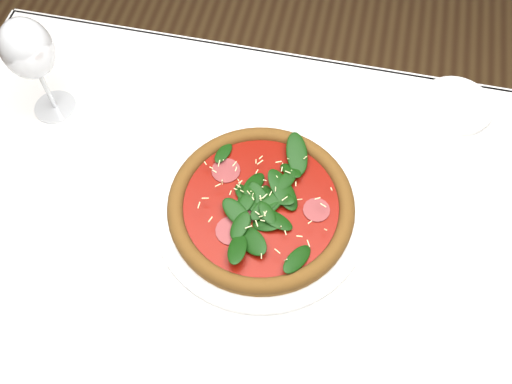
# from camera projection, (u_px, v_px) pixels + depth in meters

# --- Properties ---
(ground) EXTENTS (6.00, 6.00, 0.00)m
(ground) POSITION_uv_depth(u_px,v_px,m) (262.00, 362.00, 1.53)
(ground) COLOR brown
(ground) RESTS_ON ground
(dining_table) EXTENTS (1.21, 0.81, 0.75)m
(dining_table) POSITION_uv_depth(u_px,v_px,m) (266.00, 272.00, 0.97)
(dining_table) COLOR silver
(dining_table) RESTS_ON ground
(plate) EXTENTS (0.34, 0.34, 0.01)m
(plate) POSITION_uv_depth(u_px,v_px,m) (261.00, 210.00, 0.90)
(plate) COLOR white
(plate) RESTS_ON dining_table
(pizza) EXTENTS (0.32, 0.32, 0.04)m
(pizza) POSITION_uv_depth(u_px,v_px,m) (261.00, 204.00, 0.89)
(pizza) COLOR #8F6022
(pizza) RESTS_ON plate
(wine_glass) EXTENTS (0.08, 0.08, 0.20)m
(wine_glass) POSITION_uv_depth(u_px,v_px,m) (28.00, 51.00, 0.89)
(wine_glass) COLOR silver
(wine_glass) RESTS_ON dining_table
(saucer_far) EXTENTS (0.13, 0.13, 0.01)m
(saucer_far) POSITION_uv_depth(u_px,v_px,m) (456.00, 105.00, 1.01)
(saucer_far) COLOR white
(saucer_far) RESTS_ON dining_table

